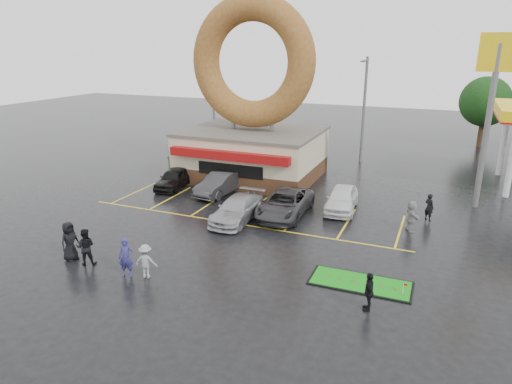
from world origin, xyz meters
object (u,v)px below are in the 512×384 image
at_px(shell_sign, 493,90).
at_px(dumpster, 182,166).
at_px(car_white, 342,199).
at_px(car_silver, 237,209).
at_px(car_black, 174,178).
at_px(car_dgrey, 220,184).
at_px(putting_green, 360,283).
at_px(streetlight_mid, 364,108).
at_px(donut_shop, 252,120).
at_px(person_cameraman, 369,291).
at_px(streetlight_left, 213,101).
at_px(car_grey, 285,204).
at_px(person_blue, 126,257).

height_order(shell_sign, dumpster, shell_sign).
relative_size(car_white, dumpster, 2.46).
relative_size(car_silver, dumpster, 2.68).
xyz_separation_m(car_black, car_dgrey, (3.74, 0.00, 0.04)).
bearing_deg(shell_sign, car_silver, -148.30).
bearing_deg(putting_green, shell_sign, 68.90).
xyz_separation_m(shell_sign, car_black, (-20.03, -4.00, -6.66)).
height_order(streetlight_mid, dumpster, streetlight_mid).
bearing_deg(car_white, car_dgrey, 175.15).
bearing_deg(car_dgrey, putting_green, -30.82).
relative_size(donut_shop, dumpster, 7.50).
bearing_deg(person_cameraman, streetlight_left, -152.13).
bearing_deg(dumpster, car_dgrey, -24.97).
relative_size(car_white, putting_green, 1.01).
relative_size(car_black, car_grey, 0.78).
bearing_deg(person_cameraman, person_blue, -93.95).
height_order(streetlight_mid, person_cameraman, streetlight_mid).
bearing_deg(streetlight_left, dumpster, -79.66).
height_order(car_black, putting_green, car_black).
xyz_separation_m(streetlight_left, car_grey, (12.24, -14.13, -4.03)).
distance_m(car_white, person_cameraman, 11.34).
xyz_separation_m(person_blue, putting_green, (9.82, 3.34, -0.87)).
relative_size(car_white, person_cameraman, 2.77).
bearing_deg(streetlight_left, car_dgrey, -60.60).
distance_m(car_black, car_white, 12.23).
bearing_deg(donut_shop, car_black, -129.01).
xyz_separation_m(streetlight_left, car_silver, (9.92, -16.00, -4.08)).
bearing_deg(donut_shop, putting_green, -51.37).
xyz_separation_m(donut_shop, car_white, (8.20, -4.97, -3.71)).
bearing_deg(person_cameraman, dumpster, -141.30).
relative_size(shell_sign, car_silver, 2.20).
relative_size(shell_sign, car_grey, 1.96).
distance_m(person_blue, putting_green, 10.41).
xyz_separation_m(streetlight_mid, person_blue, (-5.78, -25.10, -3.88)).
distance_m(streetlight_left, person_blue, 25.76).
distance_m(car_dgrey, car_silver, 5.19).
relative_size(car_dgrey, car_white, 1.03).
xyz_separation_m(car_silver, person_cameraman, (8.75, -6.71, 0.10)).
distance_m(car_black, car_silver, 8.05).
xyz_separation_m(car_silver, car_white, (5.28, 4.08, 0.05)).
bearing_deg(person_cameraman, streetlight_mid, 179.59).
bearing_deg(car_white, putting_green, -77.03).
height_order(car_white, person_blue, person_blue).
xyz_separation_m(donut_shop, putting_green, (11.04, -13.82, -4.43)).
distance_m(donut_shop, streetlight_mid, 10.59).
relative_size(person_blue, person_cameraman, 1.14).
bearing_deg(car_white, streetlight_left, 137.06).
bearing_deg(car_silver, streetlight_left, 122.07).
height_order(car_black, car_dgrey, car_dgrey).
xyz_separation_m(car_black, person_blue, (5.25, -12.18, 0.19)).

